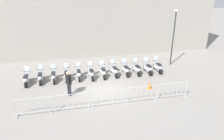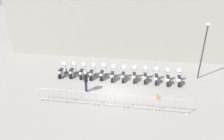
{
  "view_description": "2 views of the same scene",
  "coord_description": "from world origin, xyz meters",
  "px_view_note": "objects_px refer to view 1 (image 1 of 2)",
  "views": [
    {
      "loc": [
        -1.94,
        -12.34,
        6.58
      ],
      "look_at": [
        1.05,
        1.71,
        0.81
      ],
      "focal_mm": 31.93,
      "sensor_mm": 36.0,
      "label": 1
    },
    {
      "loc": [
        2.15,
        -13.35,
        7.99
      ],
      "look_at": [
        -0.56,
        2.17,
        0.99
      ],
      "focal_mm": 31.15,
      "sensor_mm": 36.0,
      "label": 2
    }
  ],
  "objects_px": {
    "motorcycle_0": "(27,79)",
    "traffic_cone": "(150,85)",
    "motorcycle_11": "(158,67)",
    "barrier_segment_4": "(173,91)",
    "motorcycle_9": "(137,69)",
    "barrier_segment_2": "(108,98)",
    "motorcycle_10": "(148,68)",
    "motorcycle_3": "(66,75)",
    "motorcycle_6": "(103,72)",
    "barrier_segment_1": "(72,102)",
    "officer_near_row_end": "(69,82)",
    "motorcycle_8": "(126,70)",
    "barrier_segment_3": "(142,94)",
    "motorcycle_4": "(79,74)",
    "motorcycle_2": "(54,76)",
    "motorcycle_5": "(91,73)",
    "street_lamp": "(174,32)",
    "barrier_segment_0": "(34,107)",
    "motorcycle_7": "(114,71)",
    "motorcycle_1": "(41,77)"
  },
  "relations": [
    {
      "from": "barrier_segment_1",
      "to": "traffic_cone",
      "type": "relative_size",
      "value": 3.73
    },
    {
      "from": "motorcycle_7",
      "to": "traffic_cone",
      "type": "relative_size",
      "value": 3.14
    },
    {
      "from": "motorcycle_3",
      "to": "street_lamp",
      "type": "xyz_separation_m",
      "value": [
        9.64,
        1.64,
        2.64
      ]
    },
    {
      "from": "motorcycle_7",
      "to": "barrier_segment_2",
      "type": "bearing_deg",
      "value": -107.26
    },
    {
      "from": "traffic_cone",
      "to": "barrier_segment_4",
      "type": "bearing_deg",
      "value": -59.12
    },
    {
      "from": "barrier_segment_2",
      "to": "barrier_segment_4",
      "type": "xyz_separation_m",
      "value": [
        4.27,
        0.07,
        0.0
      ]
    },
    {
      "from": "motorcycle_10",
      "to": "officer_near_row_end",
      "type": "relative_size",
      "value": 1.0
    },
    {
      "from": "street_lamp",
      "to": "barrier_segment_3",
      "type": "bearing_deg",
      "value": -130.49
    },
    {
      "from": "motorcycle_7",
      "to": "street_lamp",
      "type": "bearing_deg",
      "value": 14.5
    },
    {
      "from": "motorcycle_3",
      "to": "motorcycle_9",
      "type": "xyz_separation_m",
      "value": [
        5.78,
        0.11,
        0.0
      ]
    },
    {
      "from": "motorcycle_4",
      "to": "motorcycle_11",
      "type": "xyz_separation_m",
      "value": [
        6.74,
        0.06,
        0.0
      ]
    },
    {
      "from": "officer_near_row_end",
      "to": "traffic_cone",
      "type": "distance_m",
      "value": 5.68
    },
    {
      "from": "traffic_cone",
      "to": "motorcycle_4",
      "type": "bearing_deg",
      "value": 150.56
    },
    {
      "from": "barrier_segment_1",
      "to": "motorcycle_3",
      "type": "bearing_deg",
      "value": 94.56
    },
    {
      "from": "motorcycle_2",
      "to": "motorcycle_9",
      "type": "distance_m",
      "value": 6.74
    },
    {
      "from": "motorcycle_10",
      "to": "street_lamp",
      "type": "height_order",
      "value": "street_lamp"
    },
    {
      "from": "motorcycle_8",
      "to": "motorcycle_9",
      "type": "height_order",
      "value": "same"
    },
    {
      "from": "motorcycle_0",
      "to": "motorcycle_2",
      "type": "bearing_deg",
      "value": 4.51
    },
    {
      "from": "motorcycle_1",
      "to": "motorcycle_8",
      "type": "xyz_separation_m",
      "value": [
        6.74,
        0.09,
        0.0
      ]
    },
    {
      "from": "motorcycle_2",
      "to": "barrier_segment_4",
      "type": "relative_size",
      "value": 0.84
    },
    {
      "from": "motorcycle_0",
      "to": "traffic_cone",
      "type": "distance_m",
      "value": 9.06
    },
    {
      "from": "motorcycle_4",
      "to": "traffic_cone",
      "type": "relative_size",
      "value": 3.13
    },
    {
      "from": "motorcycle_6",
      "to": "traffic_cone",
      "type": "distance_m",
      "value": 3.98
    },
    {
      "from": "barrier_segment_4",
      "to": "traffic_cone",
      "type": "bearing_deg",
      "value": 120.88
    },
    {
      "from": "motorcycle_10",
      "to": "barrier_segment_1",
      "type": "distance_m",
      "value": 7.75
    },
    {
      "from": "motorcycle_10",
      "to": "motorcycle_3",
      "type": "bearing_deg",
      "value": -179.56
    },
    {
      "from": "officer_near_row_end",
      "to": "barrier_segment_2",
      "type": "bearing_deg",
      "value": -38.13
    },
    {
      "from": "motorcycle_9",
      "to": "barrier_segment_0",
      "type": "xyz_separation_m",
      "value": [
        -7.57,
        -4.47,
        0.07
      ]
    },
    {
      "from": "motorcycle_5",
      "to": "barrier_segment_2",
      "type": "relative_size",
      "value": 0.84
    },
    {
      "from": "motorcycle_2",
      "to": "street_lamp",
      "type": "height_order",
      "value": "street_lamp"
    },
    {
      "from": "motorcycle_1",
      "to": "motorcycle_4",
      "type": "distance_m",
      "value": 2.89
    },
    {
      "from": "barrier_segment_0",
      "to": "officer_near_row_end",
      "type": "distance_m",
      "value": 2.76
    },
    {
      "from": "barrier_segment_4",
      "to": "motorcycle_3",
      "type": "bearing_deg",
      "value": 148.01
    },
    {
      "from": "motorcycle_7",
      "to": "motorcycle_10",
      "type": "relative_size",
      "value": 1.0
    },
    {
      "from": "motorcycle_8",
      "to": "officer_near_row_end",
      "type": "bearing_deg",
      "value": -150.47
    },
    {
      "from": "barrier_segment_1",
      "to": "officer_near_row_end",
      "type": "relative_size",
      "value": 1.19
    },
    {
      "from": "barrier_segment_4",
      "to": "street_lamp",
      "type": "distance_m",
      "value": 7.02
    },
    {
      "from": "motorcycle_6",
      "to": "barrier_segment_2",
      "type": "height_order",
      "value": "motorcycle_6"
    },
    {
      "from": "motorcycle_6",
      "to": "motorcycle_7",
      "type": "distance_m",
      "value": 0.97
    },
    {
      "from": "barrier_segment_2",
      "to": "motorcycle_10",
      "type": "bearing_deg",
      "value": 45.52
    },
    {
      "from": "motorcycle_9",
      "to": "barrier_segment_2",
      "type": "distance_m",
      "value": 5.49
    },
    {
      "from": "motorcycle_6",
      "to": "officer_near_row_end",
      "type": "height_order",
      "value": "officer_near_row_end"
    },
    {
      "from": "motorcycle_0",
      "to": "motorcycle_11",
      "type": "bearing_deg",
      "value": 1.48
    },
    {
      "from": "motorcycle_5",
      "to": "motorcycle_6",
      "type": "relative_size",
      "value": 1.0
    },
    {
      "from": "motorcycle_8",
      "to": "barrier_segment_3",
      "type": "bearing_deg",
      "value": -92.58
    },
    {
      "from": "barrier_segment_2",
      "to": "barrier_segment_4",
      "type": "height_order",
      "value": "same"
    },
    {
      "from": "motorcycle_8",
      "to": "motorcycle_4",
      "type": "bearing_deg",
      "value": -179.26
    },
    {
      "from": "traffic_cone",
      "to": "officer_near_row_end",
      "type": "bearing_deg",
      "value": 178.33
    },
    {
      "from": "motorcycle_0",
      "to": "motorcycle_1",
      "type": "distance_m",
      "value": 0.98
    },
    {
      "from": "motorcycle_11",
      "to": "barrier_segment_4",
      "type": "xyz_separation_m",
      "value": [
        -0.95,
        -4.37,
        0.07
      ]
    }
  ]
}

